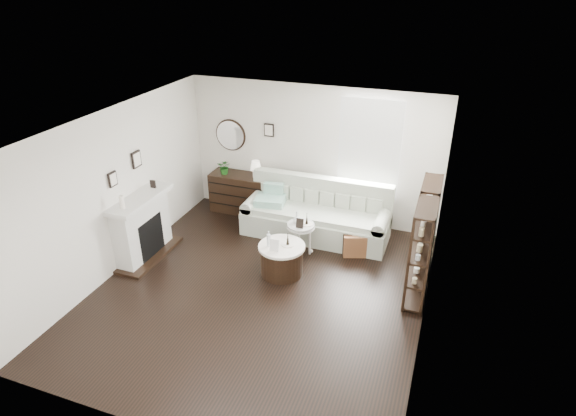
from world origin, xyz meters
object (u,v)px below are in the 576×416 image
at_px(dresser, 241,193).
at_px(pedestal_table, 301,227).
at_px(drum_table, 282,259).
at_px(sofa, 317,217).

bearing_deg(dresser, pedestal_table, -34.48).
bearing_deg(drum_table, dresser, 130.67).
relative_size(sofa, dresser, 2.23).
height_order(sofa, dresser, sofa).
xyz_separation_m(dresser, pedestal_table, (1.70, -1.17, 0.13)).
relative_size(drum_table, pedestal_table, 1.30).
distance_m(dresser, pedestal_table, 2.07).
xyz_separation_m(sofa, dresser, (-1.76, 0.39, 0.06)).
distance_m(sofa, dresser, 1.80).
height_order(dresser, drum_table, dresser).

